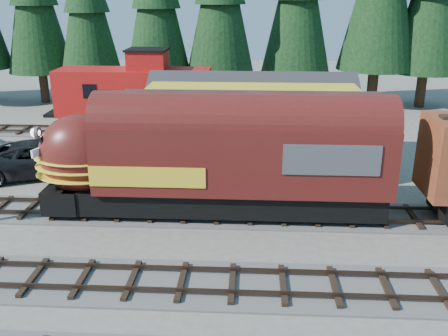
# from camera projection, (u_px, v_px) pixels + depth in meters

# --- Properties ---
(ground) EXTENTS (120.00, 120.00, 0.00)m
(ground) POSITION_uv_depth(u_px,v_px,m) (249.00, 259.00, 19.56)
(ground) COLOR #6B665B
(ground) RESTS_ON ground
(track_spur) EXTENTS (32.00, 3.20, 0.33)m
(track_spur) POSITION_uv_depth(u_px,v_px,m) (117.00, 132.00, 37.01)
(track_spur) COLOR #4C4947
(track_spur) RESTS_ON ground
(depot) EXTENTS (12.80, 7.00, 5.30)m
(depot) POSITION_uv_depth(u_px,v_px,m) (252.00, 120.00, 28.46)
(depot) COLOR gold
(depot) RESTS_ON ground
(locomotive) EXTENTS (16.16, 3.21, 4.39)m
(locomotive) POSITION_uv_depth(u_px,v_px,m) (205.00, 163.00, 22.58)
(locomotive) COLOR black
(locomotive) RESTS_ON ground
(caboose) EXTENTS (10.93, 3.17, 5.68)m
(caboose) POSITION_uv_depth(u_px,v_px,m) (135.00, 96.00, 36.02)
(caboose) COLOR black
(caboose) RESTS_ON ground
(pickup_truck_a) EXTENTS (7.73, 5.44, 1.96)m
(pickup_truck_a) POSITION_uv_depth(u_px,v_px,m) (43.00, 158.00, 28.31)
(pickup_truck_a) COLOR black
(pickup_truck_a) RESTS_ON ground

